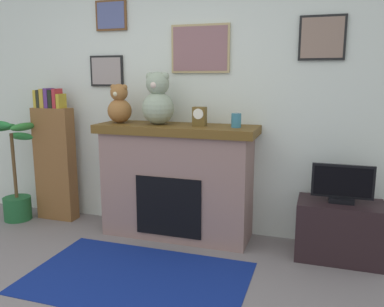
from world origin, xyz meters
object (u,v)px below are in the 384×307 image
at_px(teddy_bear_cream, 119,105).
at_px(teddy_bear_tan, 158,101).
at_px(fireplace, 177,180).
at_px(potted_plant, 15,180).
at_px(candle_jar, 236,120).
at_px(mantel_clock, 200,116).
at_px(bookshelf, 55,159).
at_px(tv_stand, 339,230).
at_px(television, 342,185).

height_order(teddy_bear_cream, teddy_bear_tan, teddy_bear_tan).
xyz_separation_m(fireplace, teddy_bear_cream, (-0.58, -0.02, 0.71)).
height_order(potted_plant, candle_jar, candle_jar).
distance_m(potted_plant, candle_jar, 2.48).
height_order(potted_plant, mantel_clock, mantel_clock).
distance_m(bookshelf, mantel_clock, 1.72).
bearing_deg(potted_plant, bookshelf, 24.45).
relative_size(fireplace, bookshelf, 1.08).
height_order(potted_plant, teddy_bear_tan, teddy_bear_tan).
relative_size(potted_plant, tv_stand, 1.57).
xyz_separation_m(potted_plant, candle_jar, (2.37, 0.12, 0.71)).
relative_size(mantel_clock, teddy_bear_cream, 0.46).
height_order(bookshelf, teddy_bear_tan, teddy_bear_tan).
height_order(television, candle_jar, candle_jar).
bearing_deg(mantel_clock, bookshelf, 178.08).
bearing_deg(tv_stand, potted_plant, -178.67).
relative_size(teddy_bear_cream, teddy_bear_tan, 0.77).
bearing_deg(candle_jar, mantel_clock, -179.77).
height_order(potted_plant, teddy_bear_cream, teddy_bear_cream).
distance_m(potted_plant, tv_stand, 3.29).
distance_m(fireplace, teddy_bear_tan, 0.78).
xyz_separation_m(fireplace, mantel_clock, (0.23, -0.02, 0.63)).
height_order(bookshelf, potted_plant, bookshelf).
height_order(candle_jar, teddy_bear_tan, teddy_bear_tan).
distance_m(tv_stand, television, 0.40).
distance_m(bookshelf, candle_jar, 2.05).
bearing_deg(mantel_clock, television, -2.10).
relative_size(tv_stand, teddy_bear_cream, 1.85).
bearing_deg(potted_plant, tv_stand, 1.33).
height_order(mantel_clock, teddy_bear_cream, teddy_bear_cream).
bearing_deg(television, fireplace, 177.49).
height_order(fireplace, teddy_bear_cream, teddy_bear_cream).
xyz_separation_m(bookshelf, teddy_bear_tan, (1.23, -0.05, 0.65)).
height_order(fireplace, mantel_clock, mantel_clock).
distance_m(fireplace, television, 1.49).
distance_m(fireplace, mantel_clock, 0.67).
bearing_deg(candle_jar, bookshelf, 178.45).
bearing_deg(mantel_clock, potted_plant, -176.59).
bearing_deg(mantel_clock, teddy_bear_cream, 179.94).
xyz_separation_m(fireplace, potted_plant, (-1.80, -0.14, -0.11)).
relative_size(candle_jar, mantel_clock, 0.73).
xyz_separation_m(fireplace, candle_jar, (0.57, -0.02, 0.60)).
relative_size(fireplace, teddy_bear_tan, 3.11).
distance_m(mantel_clock, teddy_bear_tan, 0.43).
distance_m(fireplace, tv_stand, 1.52).
xyz_separation_m(bookshelf, teddy_bear_cream, (0.83, -0.05, 0.60)).
distance_m(television, teddy_bear_tan, 1.79).
distance_m(television, mantel_clock, 1.36).
xyz_separation_m(bookshelf, television, (2.90, -0.10, -0.01)).
height_order(fireplace, tv_stand, fireplace).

